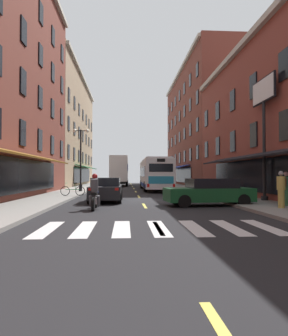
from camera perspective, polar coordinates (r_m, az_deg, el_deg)
ground_plane at (r=19.16m, az=-0.58°, el=-6.25°), size 34.80×80.00×0.10m
lane_centre_dashes at (r=18.91m, az=-0.54°, el=-6.15°), size 0.14×73.90×0.01m
crosswalk_near at (r=9.26m, az=2.71°, el=-11.26°), size 7.10×2.80×0.01m
sidewalk_left at (r=19.75m, az=-18.03°, el=-5.69°), size 3.00×80.00×0.14m
sidewalk_right at (r=20.33m, az=16.34°, el=-5.57°), size 3.00×80.00×0.14m
storefront_row_right at (r=25.94m, az=25.57°, el=11.31°), size 9.44×79.90×17.59m
billboard_sign at (r=19.17m, az=21.72°, el=10.56°), size 0.40×2.73×7.11m
transit_bus at (r=31.48m, az=2.03°, el=-1.15°), size 2.70×11.84×3.20m
box_truck at (r=42.66m, az=-4.72°, el=-0.62°), size 2.57×7.30×4.17m
sedan_near at (r=16.07m, az=12.23°, el=-4.43°), size 4.59×2.22×1.41m
sedan_mid at (r=18.23m, az=-7.15°, el=-4.04°), size 1.90×4.43×1.43m
sedan_far at (r=54.30m, az=-4.52°, el=-2.24°), size 1.93×4.56×1.36m
motorcycle_rider at (r=14.18m, az=-9.31°, el=-4.90°), size 0.62×2.07×1.66m
bicycle_near at (r=21.76m, az=-13.34°, el=-4.16°), size 1.71×0.48×0.91m
pedestrian_near at (r=15.85m, az=25.27°, el=-3.40°), size 0.53×0.43×1.61m
pedestrian_mid at (r=14.70m, az=24.52°, el=-3.64°), size 0.36×0.36×1.63m
street_lamp_twin at (r=27.62m, az=-11.90°, el=2.10°), size 1.42×0.32×5.59m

